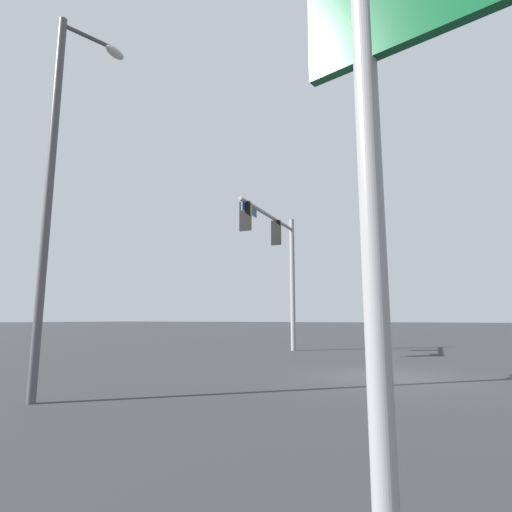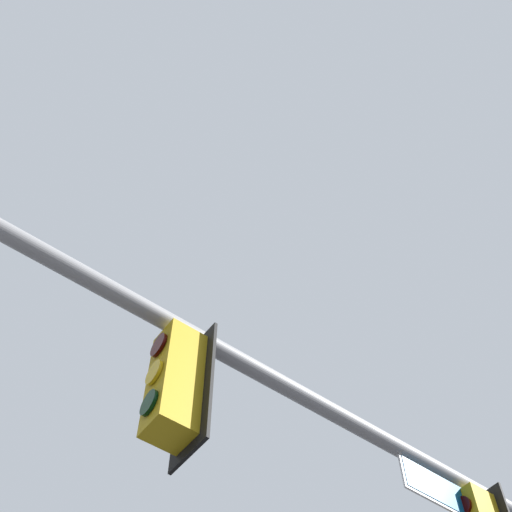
{
  "view_description": "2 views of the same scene",
  "coord_description": "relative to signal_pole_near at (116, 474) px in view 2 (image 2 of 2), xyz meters",
  "views": [
    {
      "loc": [
        12.65,
        1.68,
        1.7
      ],
      "look_at": [
        -5.18,
        -6.71,
        4.81
      ],
      "focal_mm": 28.0,
      "sensor_mm": 36.0,
      "label": 1
    },
    {
      "loc": [
        -7.82,
        -9.58,
        1.86
      ],
      "look_at": [
        -5.45,
        -6.29,
        7.8
      ],
      "focal_mm": 50.0,
      "sensor_mm": 36.0,
      "label": 2
    }
  ],
  "objects": [
    {
      "name": "signal_pole_near",
      "position": [
        0.0,
        0.0,
        0.0
      ],
      "size": [
        6.73,
        0.58,
        7.31
      ],
      "color": "gray",
      "rests_on": "ground_plane"
    }
  ]
}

